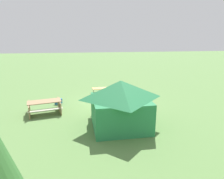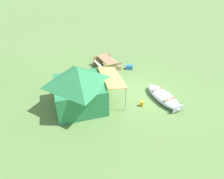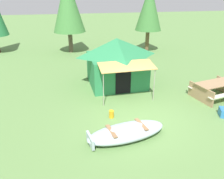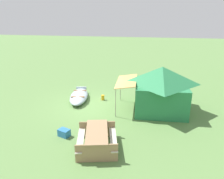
{
  "view_description": "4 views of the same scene",
  "coord_description": "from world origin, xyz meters",
  "px_view_note": "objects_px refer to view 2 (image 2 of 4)",
  "views": [
    {
      "loc": [
        1.63,
        13.53,
        4.72
      ],
      "look_at": [
        -0.07,
        0.93,
        1.26
      ],
      "focal_mm": 33.24,
      "sensor_mm": 36.0,
      "label": 1
    },
    {
      "loc": [
        -9.49,
        4.27,
        7.34
      ],
      "look_at": [
        -0.06,
        1.86,
        0.77
      ],
      "focal_mm": 31.93,
      "sensor_mm": 36.0,
      "label": 2
    },
    {
      "loc": [
        -2.59,
        -7.76,
        4.87
      ],
      "look_at": [
        -0.94,
        0.77,
        1.03
      ],
      "focal_mm": 37.62,
      "sensor_mm": 36.0,
      "label": 3
    },
    {
      "loc": [
        11.56,
        3.17,
        5.13
      ],
      "look_at": [
        -0.26,
        1.03,
        1.0
      ],
      "focal_mm": 35.63,
      "sensor_mm": 36.0,
      "label": 4
    }
  ],
  "objects_px": {
    "beached_rowboat": "(163,96)",
    "fuel_can": "(142,104)",
    "picnic_table": "(107,62)",
    "cooler_box": "(129,67)",
    "canvas_cabin_tent": "(79,87)"
  },
  "relations": [
    {
      "from": "beached_rowboat",
      "to": "canvas_cabin_tent",
      "type": "height_order",
      "value": "canvas_cabin_tent"
    },
    {
      "from": "canvas_cabin_tent",
      "to": "picnic_table",
      "type": "distance_m",
      "value": 4.99
    },
    {
      "from": "beached_rowboat",
      "to": "canvas_cabin_tent",
      "type": "xyz_separation_m",
      "value": [
        0.69,
        4.91,
        1.04
      ]
    },
    {
      "from": "picnic_table",
      "to": "cooler_box",
      "type": "bearing_deg",
      "value": -110.71
    },
    {
      "from": "cooler_box",
      "to": "fuel_can",
      "type": "distance_m",
      "value": 4.59
    },
    {
      "from": "beached_rowboat",
      "to": "picnic_table",
      "type": "distance_m",
      "value": 5.46
    },
    {
      "from": "beached_rowboat",
      "to": "cooler_box",
      "type": "relative_size",
      "value": 6.13
    },
    {
      "from": "beached_rowboat",
      "to": "canvas_cabin_tent",
      "type": "bearing_deg",
      "value": 82.0
    },
    {
      "from": "canvas_cabin_tent",
      "to": "picnic_table",
      "type": "relative_size",
      "value": 1.76
    },
    {
      "from": "cooler_box",
      "to": "fuel_can",
      "type": "bearing_deg",
      "value": 170.73
    },
    {
      "from": "canvas_cabin_tent",
      "to": "fuel_can",
      "type": "relative_size",
      "value": 12.74
    },
    {
      "from": "beached_rowboat",
      "to": "cooler_box",
      "type": "height_order",
      "value": "beached_rowboat"
    },
    {
      "from": "beached_rowboat",
      "to": "fuel_can",
      "type": "distance_m",
      "value": 1.49
    },
    {
      "from": "cooler_box",
      "to": "picnic_table",
      "type": "bearing_deg",
      "value": 69.29
    },
    {
      "from": "fuel_can",
      "to": "cooler_box",
      "type": "bearing_deg",
      "value": -9.27
    }
  ]
}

